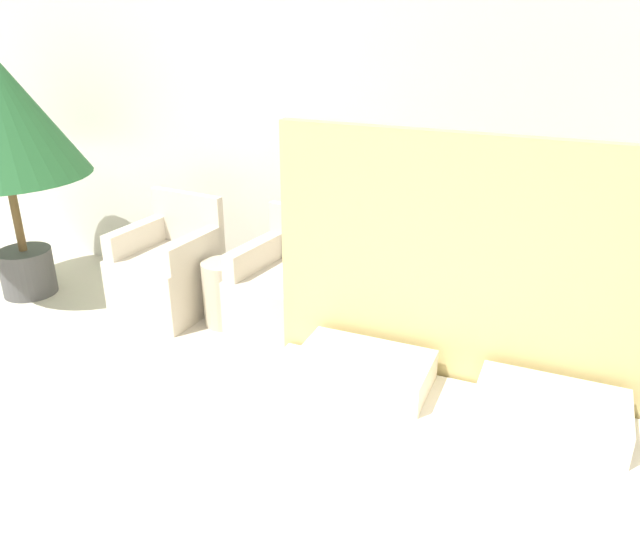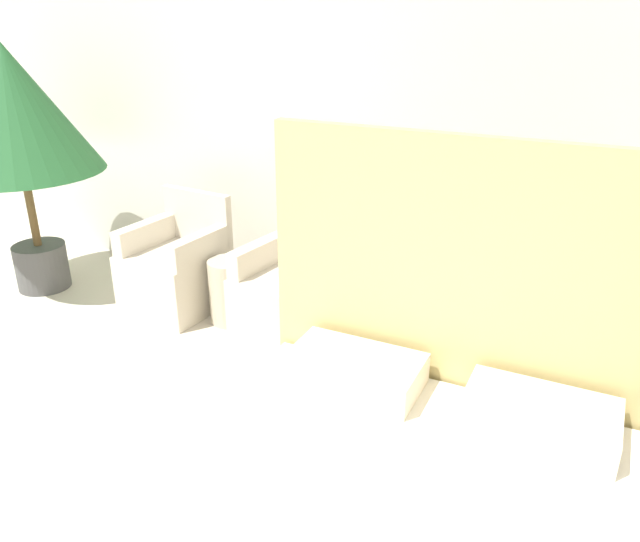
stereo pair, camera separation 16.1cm
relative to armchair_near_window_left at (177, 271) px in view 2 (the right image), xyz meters
name	(u,v)px [view 2 (the right image)]	position (x,y,z in m)	size (l,w,h in m)	color
wall_back	(346,101)	(1.02, 0.66, 1.17)	(10.00, 0.06, 2.90)	silver
armchair_near_window_left	(177,271)	(0.00, 0.00, 0.00)	(0.65, 0.67, 0.81)	beige
armchair_near_window_right	(293,296)	(0.95, 0.00, 0.00)	(0.68, 0.69, 0.81)	beige
potted_palm	(14,116)	(-1.16, -0.19, 1.05)	(1.17, 1.17, 1.82)	#4C4C4C
side_table	(230,291)	(0.47, -0.03, -0.05)	(0.28, 0.28, 0.45)	#B7AD93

